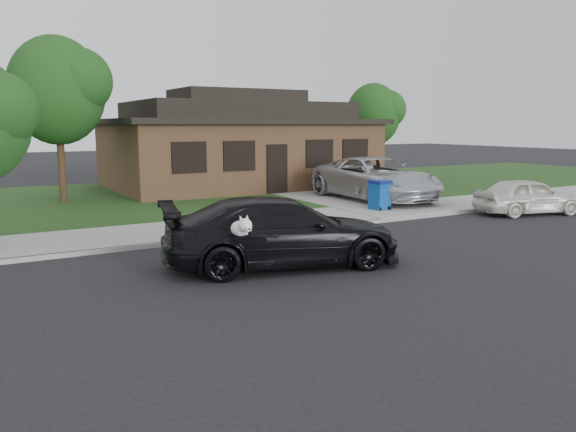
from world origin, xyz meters
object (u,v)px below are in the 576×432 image
minivan (375,178)px  white_compact (528,196)px  recycling_bin (380,195)px  sedan (282,232)px

minivan → white_compact: (2.80, -5.01, -0.35)m
white_compact → recycling_bin: bearing=72.2°
minivan → recycling_bin: (-1.55, -2.21, -0.34)m
sedan → recycling_bin: 8.31m
white_compact → recycling_bin: 5.17m
white_compact → sedan: bearing=115.7°
sedan → white_compact: 11.26m
minivan → recycling_bin: size_ratio=5.83×
sedan → recycling_bin: bearing=-40.5°
recycling_bin → sedan: bearing=-150.9°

